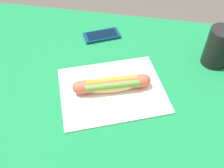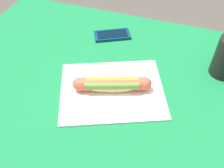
# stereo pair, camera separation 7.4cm
# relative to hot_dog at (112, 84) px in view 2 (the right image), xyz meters

# --- Properties ---
(dining_table) EXTENTS (1.24, 0.81, 0.73)m
(dining_table) POSITION_rel_hot_dog_xyz_m (-0.04, -0.03, -0.16)
(dining_table) COLOR brown
(dining_table) RESTS_ON ground
(paper_wrapper) EXTENTS (0.38, 0.35, 0.01)m
(paper_wrapper) POSITION_rel_hot_dog_xyz_m (0.00, -0.00, -0.03)
(paper_wrapper) COLOR white
(paper_wrapper) RESTS_ON dining_table
(hot_dog) EXTENTS (0.23, 0.11, 0.05)m
(hot_dog) POSITION_rel_hot_dog_xyz_m (0.00, 0.00, 0.00)
(hot_dog) COLOR tan
(hot_dog) RESTS_ON paper_wrapper
(cell_phone) EXTENTS (0.15, 0.12, 0.01)m
(cell_phone) POSITION_rel_hot_dog_xyz_m (0.09, -0.27, -0.02)
(cell_phone) COLOR #0A2D4C
(cell_phone) RESTS_ON dining_table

